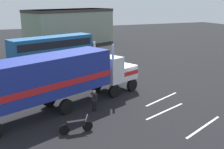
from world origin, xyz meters
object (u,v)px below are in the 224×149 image
person_bystander (94,100)px  parked_bus (52,47)px  semi_truck (57,77)px  motorcycle (76,126)px

person_bystander → parked_bus: bearing=89.0°
semi_truck → parked_bus: semi_truck is taller
semi_truck → person_bystander: (2.37, -1.32, -1.63)m
semi_truck → parked_bus: size_ratio=1.24×
parked_bus → semi_truck: bearing=-99.5°
parked_bus → motorcycle: parked_bus is taller
person_bystander → parked_bus: size_ratio=0.15×
semi_truck → person_bystander: bearing=-29.2°
person_bystander → motorcycle: bearing=-127.3°
parked_bus → motorcycle: size_ratio=5.31×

